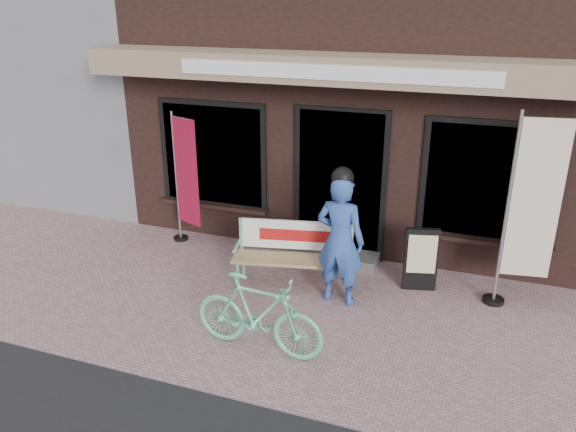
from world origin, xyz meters
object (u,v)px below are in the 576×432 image
at_px(person, 340,238).
at_px(bicycle, 258,314).
at_px(nobori_red, 185,179).
at_px(nobori_cream, 529,211).
at_px(menu_stand, 421,259).
at_px(bench, 295,249).

xyz_separation_m(person, bicycle, (-0.54, -1.33, -0.42)).
distance_m(bicycle, nobori_red, 3.15).
distance_m(bicycle, nobori_cream, 3.40).
relative_size(person, bicycle, 1.18).
bearing_deg(nobori_red, bicycle, -26.60).
relative_size(bicycle, menu_stand, 1.73).
relative_size(person, menu_stand, 2.05).
bearing_deg(bench, bicycle, -97.23).
distance_m(person, bicycle, 1.49).
relative_size(bench, bicycle, 1.10).
relative_size(bench, nobori_red, 0.81).
xyz_separation_m(bench, nobori_cream, (2.77, 0.43, 0.75)).
xyz_separation_m(bench, menu_stand, (1.59, 0.41, -0.07)).
bearing_deg(menu_stand, person, -159.31).
xyz_separation_m(bench, nobori_red, (-1.98, 0.70, 0.55)).
xyz_separation_m(bench, person, (0.67, -0.23, 0.36)).
height_order(bench, nobori_cream, nobori_cream).
bearing_deg(bench, menu_stand, 2.60).
bearing_deg(nobori_red, person, 0.93).
bearing_deg(nobori_cream, person, -171.07).
bearing_deg(bench, nobori_red, 148.64).
height_order(bench, bicycle, bicycle).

